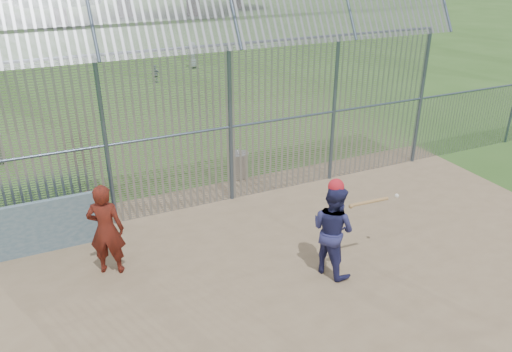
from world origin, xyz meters
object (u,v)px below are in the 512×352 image
batter (333,230)px  trash_can (239,165)px  dugout_wall (42,227)px  onlooker (106,230)px

batter → trash_can: batter is taller
dugout_wall → batter: size_ratio=1.30×
onlooker → dugout_wall: bearing=-25.5°
onlooker → batter: bearing=178.9°
batter → onlooker: onlooker is taller
dugout_wall → trash_can: bearing=18.6°
batter → onlooker: size_ratio=0.99×
trash_can → onlooker: bearing=-143.0°
dugout_wall → onlooker: (1.15, -1.34, 0.37)m
batter → onlooker: (-4.05, 1.87, 0.01)m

